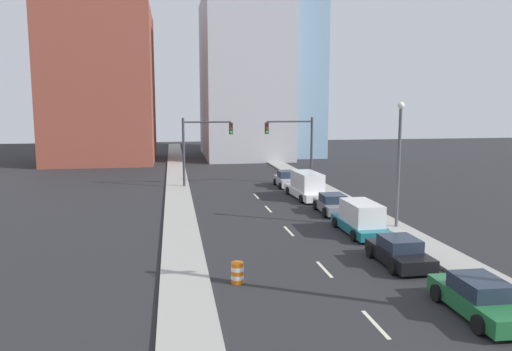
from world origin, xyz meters
The scene contains 20 objects.
sidewalk_left centered at (-6.69, 46.02, 0.08)m, with size 2.21×92.03×0.16m.
sidewalk_right centered at (6.69, 46.02, 0.08)m, with size 2.21×92.03×0.16m.
lane_stripe_at_8m centered at (0.00, 7.89, 0.00)m, with size 0.16×2.40×0.01m, color beige.
lane_stripe_at_14m centered at (0.00, 14.06, 0.00)m, with size 0.16×2.40×0.01m, color beige.
lane_stripe_at_22m centered at (0.00, 21.51, 0.00)m, with size 0.16×2.40×0.01m, color beige.
lane_stripe_at_28m centered at (0.00, 28.28, 0.00)m, with size 0.16×2.40×0.01m, color beige.
lane_stripe_at_34m centered at (0.00, 33.83, 0.00)m, with size 0.16×2.40×0.01m, color beige.
building_brick_left centered at (-16.56, 63.85, 10.26)m, with size 14.00×16.00×20.53m.
building_office_center centered at (3.73, 67.85, 11.86)m, with size 12.00×20.00×23.72m.
building_glass_right centered at (8.88, 71.85, 17.22)m, with size 13.00×20.00×34.43m.
traffic_signal_left centered at (-4.72, 39.36, 4.33)m, with size 4.82×0.35×6.65m.
traffic_signal_right centered at (5.17, 39.36, 4.33)m, with size 4.82×0.35×6.65m.
traffic_barrel centered at (-4.39, 12.92, 0.47)m, with size 0.56×0.56×0.95m.
street_lamp centered at (6.93, 20.98, 4.69)m, with size 0.44×0.44×8.05m.
sedan_green centered at (4.14, 7.99, 0.67)m, with size 2.17×4.82×1.45m.
sedan_black centered at (3.88, 14.14, 0.63)m, with size 2.15×4.35×1.38m.
box_truck_teal centered at (4.20, 20.16, 0.95)m, with size 2.24×5.44×2.00m.
sedan_gray centered at (4.37, 26.12, 0.65)m, with size 2.23×4.31×1.41m.
box_truck_white centered at (4.02, 32.03, 1.06)m, with size 2.52×6.46×2.25m.
sedan_silver centered at (3.76, 38.29, 0.69)m, with size 2.11×4.26×1.54m.
Camera 1 is at (-7.11, -8.24, 7.88)m, focal length 35.00 mm.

